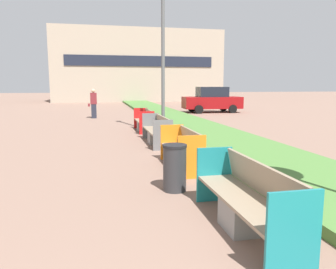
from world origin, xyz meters
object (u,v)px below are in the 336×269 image
bench_orange_frame (182,153)px  bench_red_frame (144,123)px  bench_grey_frame (157,133)px  pedestrian_walking (94,103)px  street_lamp_post (163,12)px  bench_teal_frame (246,203)px  parked_car_distant (212,100)px  litter_bin (175,168)px

bench_orange_frame → bench_red_frame: 6.58m
bench_grey_frame → pedestrian_walking: bearing=103.4°
street_lamp_post → bench_orange_frame: bearing=-96.4°
pedestrian_walking → bench_teal_frame: bearing=-82.2°
street_lamp_post → parked_car_distant: 11.99m
bench_red_frame → street_lamp_post: bearing=-61.4°
bench_grey_frame → bench_teal_frame: bearing=-90.0°
litter_bin → bench_red_frame: bearing=86.0°
parked_car_distant → bench_teal_frame: bearing=-105.2°
bench_red_frame → parked_car_distant: parked_car_distant is taller
street_lamp_post → parked_car_distant: size_ratio=2.04×
bench_teal_frame → pedestrian_walking: bearing=97.8°
bench_orange_frame → litter_bin: bench_orange_frame is taller
bench_teal_frame → bench_grey_frame: same height
bench_orange_frame → litter_bin: 1.74m
bench_teal_frame → litter_bin: bench_teal_frame is taller
bench_teal_frame → street_lamp_post: size_ratio=0.27×
parked_car_distant → street_lamp_post: bearing=-116.5°
pedestrian_walking → bench_red_frame: bearing=-70.2°
litter_bin → parked_car_distant: 18.30m
litter_bin → pedestrian_walking: bearing=96.5°
street_lamp_post → pedestrian_walking: bearing=111.2°
bench_orange_frame → parked_car_distant: (6.21, 15.34, 0.55)m
bench_orange_frame → street_lamp_post: (0.61, 5.46, 4.40)m
pedestrian_walking → street_lamp_post: bearing=-68.8°
bench_red_frame → parked_car_distant: bearing=54.7°
parked_car_distant → bench_red_frame: bearing=-122.3°
bench_grey_frame → street_lamp_post: street_lamp_post is taller
bench_orange_frame → bench_red_frame: same height
bench_grey_frame → bench_red_frame: size_ratio=1.21×
bench_teal_frame → parked_car_distant: size_ratio=0.56×
bench_grey_frame → street_lamp_post: size_ratio=0.28×
litter_bin → street_lamp_post: 8.40m
bench_teal_frame → parked_car_distant: 19.85m
bench_grey_frame → parked_car_distant: parked_car_distant is taller
bench_red_frame → street_lamp_post: 4.58m
street_lamp_post → parked_car_distant: (5.59, 9.89, -3.85)m
bench_orange_frame → bench_teal_frame: bearing=-89.9°
street_lamp_post → pedestrian_walking: street_lamp_post is taller
bench_orange_frame → pedestrian_walking: pedestrian_walking is taller
pedestrian_walking → parked_car_distant: 8.81m
bench_orange_frame → pedestrian_walking: (-2.22, 12.75, 0.54)m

